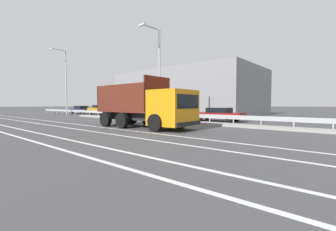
% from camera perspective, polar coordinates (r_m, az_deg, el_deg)
% --- Properties ---
extents(ground_plane, '(320.00, 320.00, 0.00)m').
position_cam_1_polar(ground_plane, '(17.06, 2.89, -2.54)').
color(ground_plane, '#424244').
extents(lane_strip_0, '(64.19, 0.16, 0.01)m').
position_cam_1_polar(lane_strip_0, '(14.50, -11.55, -3.54)').
color(lane_strip_0, silver).
rests_on(lane_strip_0, ground_plane).
extents(lane_strip_1, '(64.19, 0.16, 0.01)m').
position_cam_1_polar(lane_strip_1, '(13.51, -17.32, -4.08)').
color(lane_strip_1, silver).
rests_on(lane_strip_1, ground_plane).
extents(lane_strip_2, '(64.19, 0.16, 0.01)m').
position_cam_1_polar(lane_strip_2, '(12.42, -26.69, -4.86)').
color(lane_strip_2, silver).
rests_on(lane_strip_2, ground_plane).
extents(lane_strip_3, '(64.19, 0.16, 0.01)m').
position_cam_1_polar(lane_strip_3, '(12.01, -32.02, -5.25)').
color(lane_strip_3, silver).
rests_on(lane_strip_3, ground_plane).
extents(median_island, '(35.30, 1.10, 0.18)m').
position_cam_1_polar(median_island, '(18.62, 6.53, -1.82)').
color(median_island, gray).
rests_on(median_island, ground_plane).
extents(median_guardrail, '(64.19, 0.09, 0.78)m').
position_cam_1_polar(median_guardrail, '(19.28, 7.92, -0.24)').
color(median_guardrail, '#9EA0A5').
rests_on(median_guardrail, ground_plane).
extents(dump_truck, '(7.65, 2.90, 3.41)m').
position_cam_1_polar(dump_truck, '(14.87, -3.61, 1.59)').
color(dump_truck, orange).
rests_on(dump_truck, ground_plane).
extents(median_road_sign, '(0.76, 0.16, 2.41)m').
position_cam_1_polar(median_road_sign, '(21.81, -4.62, 2.00)').
color(median_road_sign, white).
rests_on(median_road_sign, ground_plane).
extents(street_lamp_0, '(0.71, 2.25, 9.53)m').
position_cam_1_polar(street_lamp_0, '(36.53, -24.70, 8.35)').
color(street_lamp_0, '#ADADB2').
rests_on(street_lamp_0, ground_plane).
extents(street_lamp_1, '(0.71, 2.33, 8.59)m').
position_cam_1_polar(street_lamp_1, '(21.14, -2.54, 11.53)').
color(street_lamp_1, '#ADADB2').
rests_on(street_lamp_1, ground_plane).
extents(parked_car_0, '(4.82, 2.00, 1.34)m').
position_cam_1_polar(parked_car_0, '(40.88, -21.15, 1.39)').
color(parked_car_0, navy).
rests_on(parked_car_0, ground_plane).
extents(parked_car_1, '(4.75, 2.24, 1.50)m').
position_cam_1_polar(parked_car_1, '(36.31, -16.61, 1.43)').
color(parked_car_1, '#B27A14').
rests_on(parked_car_1, ground_plane).
extents(parked_car_2, '(4.62, 1.87, 1.37)m').
position_cam_1_polar(parked_car_2, '(31.91, -11.88, 1.16)').
color(parked_car_2, navy).
rests_on(parked_car_2, ground_plane).
extents(parked_car_3, '(3.97, 2.16, 1.56)m').
position_cam_1_polar(parked_car_3, '(27.73, -5.26, 1.15)').
color(parked_car_3, maroon).
rests_on(parked_car_3, ground_plane).
extents(parked_car_4, '(4.24, 2.02, 1.52)m').
position_cam_1_polar(parked_car_4, '(24.55, 2.04, 0.92)').
color(parked_car_4, gray).
rests_on(parked_car_4, ground_plane).
extents(parked_car_5, '(4.95, 2.12, 1.29)m').
position_cam_1_polar(parked_car_5, '(21.84, 12.61, 0.33)').
color(parked_car_5, maroon).
rests_on(parked_car_5, ground_plane).
extents(background_building_0, '(22.27, 13.17, 6.92)m').
position_cam_1_polar(background_building_0, '(37.65, 5.26, 5.68)').
color(background_building_0, gray).
rests_on(background_building_0, ground_plane).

